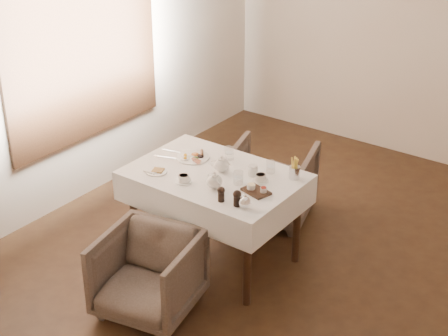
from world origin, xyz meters
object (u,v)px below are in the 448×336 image
Objects in this scene: table at (215,187)px; breakfast_plate at (193,157)px; armchair_far at (271,182)px; teapot_centre at (221,164)px; armchair_near at (148,274)px.

table is 0.34m from breakfast_plate.
teapot_centre is (0.03, -0.77, 0.50)m from armchair_far.
armchair_near is 1.08m from breakfast_plate.
armchair_near is 1.63m from armchair_far.
armchair_near is 2.49× the size of breakfast_plate.
table is 4.83× the size of breakfast_plate.
breakfast_plate is (-0.32, 0.92, 0.46)m from armchair_near.
breakfast_plate reaches higher than armchair_far.
teapot_centre reaches higher than armchair_far.
table is 1.94× the size of armchair_near.
table is at bearing 79.55° from armchair_near.
armchair_far is 0.92m from teapot_centre.
armchair_near is (0.02, -0.80, -0.34)m from table.
breakfast_plate is at bearing 158.38° from table.
armchair_near is 0.93× the size of armchair_far.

